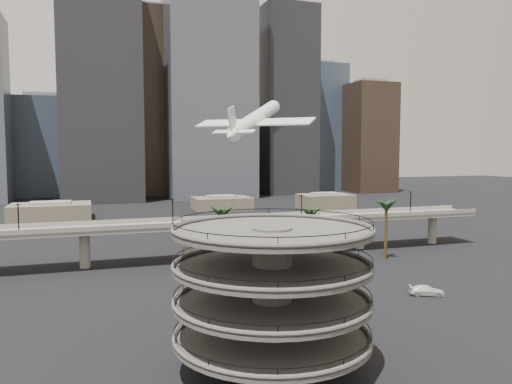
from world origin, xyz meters
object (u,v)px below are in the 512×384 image
object	(u,v)px
airborne_jet	(255,120)
car_b	(340,282)
parking_ramp	(272,285)
overpass	(235,226)
car_c	(427,290)
car_a	(258,305)

from	to	relation	value
airborne_jet	car_b	xyz separation A→B (m)	(0.27, -47.58, -32.31)
airborne_jet	car_b	bearing A→B (deg)	-138.95
parking_ramp	overpass	bearing A→B (deg)	77.57
overpass	car_c	xyz separation A→B (m)	(22.36, -40.10, -6.50)
overpass	parking_ramp	bearing A→B (deg)	-102.43
airborne_jet	car_b	size ratio (longest dim) A/B	7.51
parking_ramp	airborne_jet	size ratio (longest dim) A/B	0.74
overpass	car_a	bearing A→B (deg)	-101.05
car_c	car_b	bearing A→B (deg)	73.83
overpass	car_a	world-z (taller)	overpass
car_a	car_b	distance (m)	20.35
car_c	car_a	bearing A→B (deg)	112.26
overpass	car_c	world-z (taller)	overpass
car_a	car_b	bearing A→B (deg)	-60.99
car_b	parking_ramp	bearing A→B (deg)	116.17
car_a	car_c	distance (m)	29.88
overpass	airborne_jet	distance (m)	32.95
parking_ramp	car_c	bearing A→B (deg)	28.12
parking_ramp	car_a	size ratio (longest dim) A/B	4.83
car_c	parking_ramp	bearing A→B (deg)	144.09
parking_ramp	car_c	size ratio (longest dim) A/B	3.84
airborne_jet	overpass	bearing A→B (deg)	-171.01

